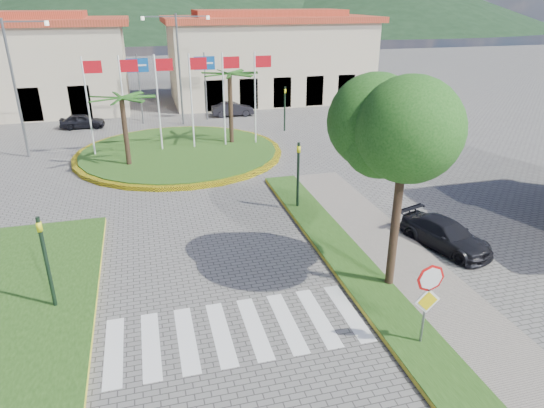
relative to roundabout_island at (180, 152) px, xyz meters
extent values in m
cube|color=gray|center=(6.00, -20.00, -0.10)|extent=(4.00, 28.00, 0.15)
cube|color=#1E4112|center=(4.80, -20.00, -0.08)|extent=(1.60, 28.00, 0.18)
cube|color=#1E4112|center=(-6.50, -16.00, -0.08)|extent=(5.00, 14.00, 0.18)
cube|color=silver|center=(0.00, -18.00, -0.17)|extent=(8.00, 3.00, 0.01)
cylinder|color=yellow|center=(0.00, 0.00, -0.05)|extent=(12.70, 12.70, 0.24)
cylinder|color=#1E4112|center=(0.00, 0.00, -0.02)|extent=(12.00, 12.00, 0.30)
cylinder|color=black|center=(-3.00, -2.00, 1.85)|extent=(0.28, 0.28, 4.05)
cylinder|color=black|center=(3.50, 1.00, 2.17)|extent=(0.28, 0.28, 4.68)
cylinder|color=silver|center=(-5.00, 0.50, 2.83)|extent=(0.10, 0.10, 6.00)
cube|color=#B90B16|center=(-4.45, 0.50, 5.23)|extent=(1.00, 0.03, 0.70)
cylinder|color=silver|center=(-3.00, 0.50, 2.83)|extent=(0.10, 0.10, 6.00)
cube|color=#B90B16|center=(-2.45, 0.50, 5.23)|extent=(1.00, 0.03, 0.70)
cylinder|color=silver|center=(-1.00, 0.50, 2.83)|extent=(0.10, 0.10, 6.00)
cube|color=#B90B16|center=(-0.45, 0.50, 5.23)|extent=(1.00, 0.03, 0.70)
cylinder|color=silver|center=(1.00, 0.50, 2.83)|extent=(0.10, 0.10, 6.00)
cube|color=#B90B16|center=(1.55, 0.50, 5.23)|extent=(1.00, 0.03, 0.70)
cylinder|color=silver|center=(3.00, 0.50, 2.83)|extent=(0.10, 0.10, 6.00)
cube|color=#B90B16|center=(3.55, 0.50, 5.23)|extent=(1.00, 0.03, 0.70)
cylinder|color=silver|center=(5.00, 0.50, 2.83)|extent=(0.10, 0.10, 6.00)
cube|color=#B90B16|center=(5.55, 0.50, 5.23)|extent=(1.00, 0.03, 0.70)
cylinder|color=slate|center=(4.90, -20.00, 1.08)|extent=(0.07, 0.07, 2.50)
cylinder|color=red|center=(4.90, -20.05, 2.08)|extent=(0.80, 0.03, 0.80)
cube|color=yellow|center=(4.90, -20.06, 1.38)|extent=(0.78, 0.03, 0.78)
cylinder|color=black|center=(5.50, -17.00, 2.03)|extent=(0.28, 0.28, 4.40)
ellipsoid|color=#184813|center=(5.50, -17.00, 5.03)|extent=(3.60, 3.60, 3.20)
cylinder|color=black|center=(-5.20, -15.50, 1.43)|extent=(0.12, 0.12, 3.20)
imported|color=yellow|center=(-5.20, -15.50, 2.43)|extent=(0.15, 0.18, 0.90)
cylinder|color=black|center=(4.50, -10.00, 1.43)|extent=(0.12, 0.12, 3.20)
imported|color=yellow|center=(4.50, -10.00, 2.43)|extent=(0.15, 0.18, 0.90)
cylinder|color=black|center=(8.00, 4.00, 1.43)|extent=(0.12, 0.12, 3.20)
imported|color=yellow|center=(8.00, 4.00, 2.43)|extent=(0.18, 0.15, 0.90)
cylinder|color=slate|center=(-2.00, 9.00, 2.43)|extent=(0.12, 0.12, 5.20)
cube|color=#0D4792|center=(-2.00, 8.94, 4.23)|extent=(1.60, 0.05, 1.00)
cylinder|color=slate|center=(3.00, 9.00, 2.43)|extent=(0.12, 0.12, 5.20)
cube|color=#0D4792|center=(3.00, 8.94, 4.23)|extent=(1.60, 0.05, 1.00)
cylinder|color=slate|center=(1.00, 8.00, 3.83)|extent=(0.16, 0.16, 8.00)
cube|color=slate|center=(-0.20, 8.00, 7.63)|extent=(2.40, 0.08, 0.08)
cube|color=slate|center=(2.20, 8.00, 7.63)|extent=(2.40, 0.08, 0.08)
cylinder|color=slate|center=(-9.00, 2.00, 3.83)|extent=(0.16, 0.16, 8.00)
cube|color=slate|center=(-7.80, 2.00, 7.63)|extent=(2.40, 0.08, 0.08)
cube|color=beige|center=(10.00, 16.00, 3.33)|extent=(18.00, 9.00, 7.00)
cube|color=#9C371E|center=(10.00, 16.00, 7.08)|extent=(19.08, 9.54, 0.50)
cube|color=#9C371E|center=(10.00, 16.00, 7.58)|extent=(13.50, 4.95, 0.60)
cone|color=black|center=(-10.00, 108.00, 7.83)|extent=(110.00, 110.00, 16.00)
imported|color=silver|center=(-11.42, 14.61, 0.38)|extent=(4.09, 2.09, 1.11)
imported|color=black|center=(-6.40, 8.67, 0.37)|extent=(3.24, 1.44, 1.08)
imported|color=black|center=(5.22, 9.78, 0.39)|extent=(3.47, 1.26, 1.14)
imported|color=black|center=(8.93, -15.00, 0.38)|extent=(2.66, 4.10, 1.11)
camera|label=1|loc=(-1.95, -29.51, 8.85)|focal=32.00mm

